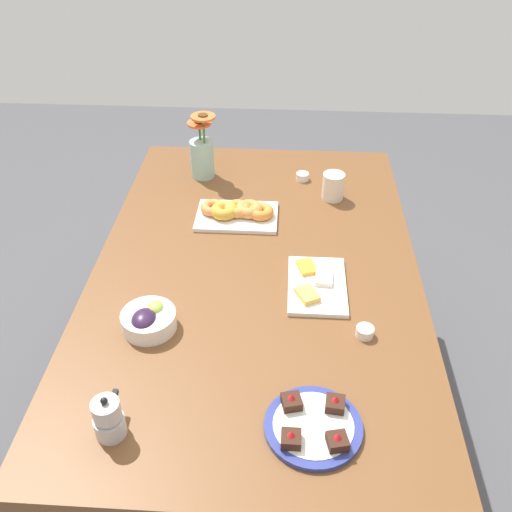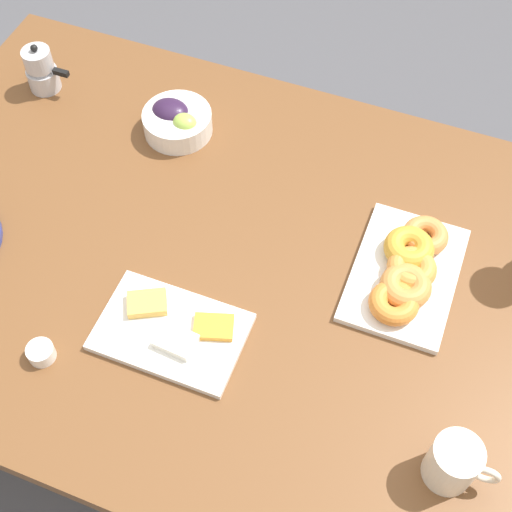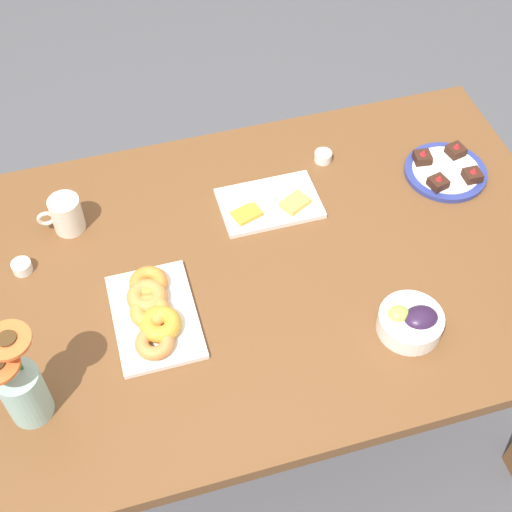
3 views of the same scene
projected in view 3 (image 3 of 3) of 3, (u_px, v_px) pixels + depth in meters
ground_plane at (256, 405)px, 2.33m from camera, size 6.00×6.00×0.00m
dining_table at (256, 287)px, 1.81m from camera, size 1.60×1.00×0.74m
coffee_mug at (66, 214)px, 1.79m from camera, size 0.11×0.08×0.10m
grape_bowl at (411, 321)px, 1.61m from camera, size 0.15×0.15×0.07m
cheese_platter at (269, 203)px, 1.87m from camera, size 0.26×0.17×0.03m
croissant_platter at (153, 312)px, 1.63m from camera, size 0.19×0.28×0.05m
jam_cup_honey at (323, 156)px, 1.97m from camera, size 0.05×0.05×0.03m
jam_cup_berry at (22, 266)px, 1.73m from camera, size 0.05×0.05×0.03m
dessert_plate at (446, 171)px, 1.94m from camera, size 0.22×0.22×0.05m
flower_vase at (22, 389)px, 1.44m from camera, size 0.12×0.11×0.26m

